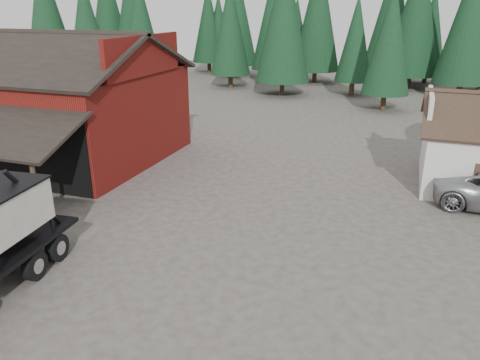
% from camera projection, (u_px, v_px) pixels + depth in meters
% --- Properties ---
extents(ground, '(120.00, 120.00, 0.00)m').
position_uv_depth(ground, '(131.00, 274.00, 15.55)').
color(ground, '#4A403A').
rests_on(ground, ground).
extents(red_barn, '(12.80, 13.63, 7.18)m').
position_uv_depth(red_barn, '(56.00, 111.00, 26.84)').
color(red_barn, maroon).
rests_on(red_barn, ground).
extents(conifer_backdrop, '(76.00, 16.00, 16.00)m').
position_uv_depth(conifer_backdrop, '(335.00, 85.00, 52.56)').
color(conifer_backdrop, black).
rests_on(conifer_backdrop, ground).
extents(near_pine_a, '(4.40, 4.40, 11.40)m').
position_uv_depth(near_pine_a, '(87.00, 28.00, 45.00)').
color(near_pine_a, '#382619').
rests_on(near_pine_a, ground).
extents(near_pine_b, '(3.96, 3.96, 10.40)m').
position_uv_depth(near_pine_b, '(390.00, 38.00, 38.02)').
color(near_pine_b, '#382619').
rests_on(near_pine_b, ground).
extents(near_pine_d, '(5.28, 5.28, 13.40)m').
position_uv_depth(near_pine_d, '(284.00, 17.00, 44.20)').
color(near_pine_d, '#382619').
rests_on(near_pine_d, ground).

